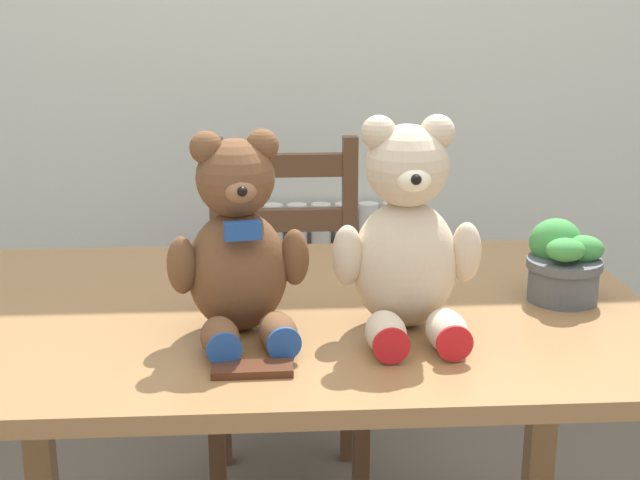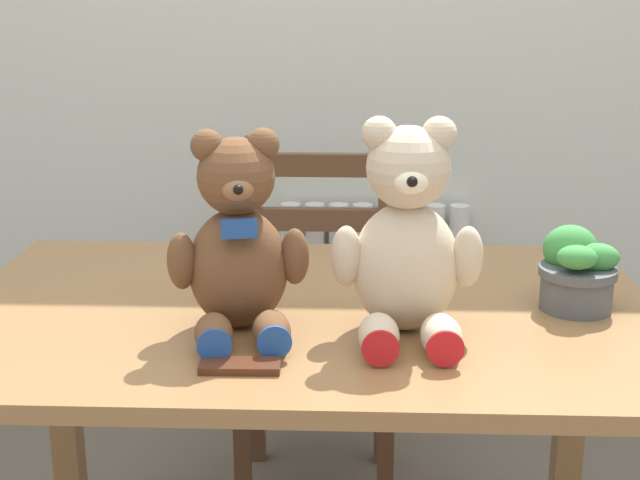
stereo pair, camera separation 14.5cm
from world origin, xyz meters
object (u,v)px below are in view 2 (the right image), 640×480
at_px(teddy_bear_left, 238,246).
at_px(potted_plant, 577,272).
at_px(teddy_bear_right, 407,243).
at_px(chocolate_bar, 240,366).
at_px(wooden_chair_behind, 317,328).

bearing_deg(teddy_bear_left, potted_plant, -178.40).
bearing_deg(potted_plant, teddy_bear_right, -158.50).
distance_m(teddy_bear_right, chocolate_bar, 0.34).
bearing_deg(wooden_chair_behind, teddy_bear_left, 83.33).
bearing_deg(wooden_chair_behind, chocolate_bar, 85.69).
bearing_deg(teddy_bear_left, chocolate_bar, 87.11).
distance_m(teddy_bear_right, potted_plant, 0.34).
xyz_separation_m(teddy_bear_left, potted_plant, (0.58, 0.12, -0.08)).
xyz_separation_m(wooden_chair_behind, teddy_bear_right, (0.18, -0.81, 0.47)).
distance_m(wooden_chair_behind, teddy_bear_right, 0.95).
xyz_separation_m(teddy_bear_left, chocolate_bar, (0.02, -0.17, -0.14)).
distance_m(teddy_bear_left, teddy_bear_right, 0.27).
relative_size(teddy_bear_right, potted_plant, 2.44).
height_order(wooden_chair_behind, potted_plant, wooden_chair_behind).
xyz_separation_m(potted_plant, chocolate_bar, (-0.56, -0.29, -0.06)).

